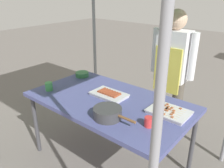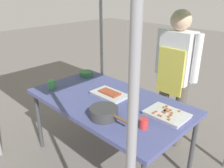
# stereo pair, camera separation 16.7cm
# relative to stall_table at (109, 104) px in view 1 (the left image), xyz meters

# --- Properties ---
(ground_plane) EXTENTS (18.00, 18.00, 0.00)m
(ground_plane) POSITION_rel_stall_table_xyz_m (0.00, 0.00, -0.70)
(ground_plane) COLOR #66605B
(stall_table) EXTENTS (1.60, 0.90, 0.75)m
(stall_table) POSITION_rel_stall_table_xyz_m (0.00, 0.00, 0.00)
(stall_table) COLOR #4C518C
(stall_table) RESTS_ON ground
(tray_grilled_sausages) EXTENTS (0.36, 0.22, 0.05)m
(tray_grilled_sausages) POSITION_rel_stall_table_xyz_m (-0.05, 0.06, 0.07)
(tray_grilled_sausages) COLOR silver
(tray_grilled_sausages) RESTS_ON stall_table
(tray_meat_skewers) EXTENTS (0.35, 0.25, 0.04)m
(tray_meat_skewers) POSITION_rel_stall_table_xyz_m (0.58, 0.13, 0.07)
(tray_meat_skewers) COLOR silver
(tray_meat_skewers) RESTS_ON stall_table
(cooking_wok) EXTENTS (0.40, 0.24, 0.09)m
(cooking_wok) POSITION_rel_stall_table_xyz_m (0.22, -0.26, 0.10)
(cooking_wok) COLOR #38383A
(cooking_wok) RESTS_ON stall_table
(condiment_bowl) EXTENTS (0.16, 0.16, 0.05)m
(condiment_bowl) POSITION_rel_stall_table_xyz_m (-0.67, 0.28, 0.08)
(condiment_bowl) COLOR #33723F
(condiment_bowl) RESTS_ON stall_table
(drink_cup_near_edge) EXTENTS (0.08, 0.08, 0.09)m
(drink_cup_near_edge) POSITION_rel_stall_table_xyz_m (-0.63, -0.24, 0.10)
(drink_cup_near_edge) COLOR #3F994C
(drink_cup_near_edge) RESTS_ON stall_table
(drink_cup_by_wok) EXTENTS (0.07, 0.07, 0.08)m
(drink_cup_by_wok) POSITION_rel_stall_table_xyz_m (0.55, -0.15, 0.09)
(drink_cup_by_wok) COLOR red
(drink_cup_by_wok) RESTS_ON stall_table
(vendor_woman) EXTENTS (0.52, 0.23, 1.57)m
(vendor_woman) POSITION_rel_stall_table_xyz_m (0.27, 0.77, 0.23)
(vendor_woman) COLOR #595147
(vendor_woman) RESTS_ON ground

